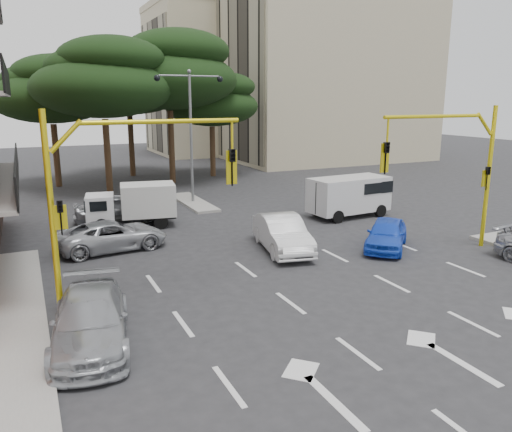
% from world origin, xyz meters
% --- Properties ---
extents(ground, '(120.00, 120.00, 0.00)m').
position_xyz_m(ground, '(0.00, 0.00, 0.00)').
color(ground, '#28282B').
rests_on(ground, ground).
extents(median_strip, '(1.40, 6.00, 0.15)m').
position_xyz_m(median_strip, '(0.00, 16.00, 0.07)').
color(median_strip, gray).
rests_on(median_strip, ground).
extents(apartment_beige_near, '(20.20, 12.15, 18.70)m').
position_xyz_m(apartment_beige_near, '(19.95, 32.00, 9.35)').
color(apartment_beige_near, '#BFB18F').
rests_on(apartment_beige_near, ground).
extents(apartment_beige_far, '(16.20, 12.15, 16.70)m').
position_xyz_m(apartment_beige_far, '(12.95, 44.00, 8.35)').
color(apartment_beige_far, '#BFB18F').
rests_on(apartment_beige_far, ground).
extents(pine_left_near, '(9.15, 9.15, 10.23)m').
position_xyz_m(pine_left_near, '(-3.94, 21.96, 7.60)').
color(pine_left_near, '#382616').
rests_on(pine_left_near, ground).
extents(pine_center, '(9.98, 9.98, 11.16)m').
position_xyz_m(pine_center, '(1.06, 23.96, 8.30)').
color(pine_center, '#382616').
rests_on(pine_center, ground).
extents(pine_left_far, '(8.32, 8.32, 9.30)m').
position_xyz_m(pine_left_far, '(-6.94, 25.96, 6.91)').
color(pine_left_far, '#382616').
rests_on(pine_left_far, ground).
extents(pine_right, '(7.49, 7.49, 8.37)m').
position_xyz_m(pine_right, '(5.06, 25.96, 6.22)').
color(pine_right, '#382616').
rests_on(pine_right, ground).
extents(pine_back, '(9.15, 9.15, 10.23)m').
position_xyz_m(pine_back, '(-0.94, 28.96, 7.60)').
color(pine_back, '#382616').
rests_on(pine_back, ground).
extents(signal_mast_right, '(5.79, 0.37, 6.00)m').
position_xyz_m(signal_mast_right, '(6.80, 1.99, 3.88)').
color(signal_mast_right, yellow).
rests_on(signal_mast_right, ground).
extents(signal_mast_left, '(5.79, 0.37, 6.00)m').
position_xyz_m(signal_mast_left, '(-6.80, 1.99, 3.88)').
color(signal_mast_left, yellow).
rests_on(signal_mast_left, ground).
extents(street_lamp_center, '(4.16, 0.36, 7.77)m').
position_xyz_m(street_lamp_center, '(0.00, 16.00, 5.43)').
color(street_lamp_center, slate).
rests_on(street_lamp_center, median_strip).
extents(car_white_hatch, '(2.44, 4.73, 1.48)m').
position_xyz_m(car_white_hatch, '(0.39, 5.06, 0.74)').
color(car_white_hatch, silver).
rests_on(car_white_hatch, ground).
extents(car_blue_compact, '(3.77, 3.76, 1.29)m').
position_xyz_m(car_blue_compact, '(4.55, 3.43, 0.65)').
color(car_blue_compact, blue).
rests_on(car_blue_compact, ground).
extents(car_silver_wagon, '(2.61, 4.89, 1.35)m').
position_xyz_m(car_silver_wagon, '(-8.00, -0.15, 0.67)').
color(car_silver_wagon, '#A0A3A7').
rests_on(car_silver_wagon, ground).
extents(car_silver_cross_a, '(4.72, 2.58, 1.26)m').
position_xyz_m(car_silver_cross_a, '(-6.07, 8.18, 0.63)').
color(car_silver_cross_a, '#ABAEB4').
rests_on(car_silver_cross_a, ground).
extents(car_silver_cross_b, '(4.51, 2.07, 1.50)m').
position_xyz_m(car_silver_cross_b, '(-5.00, 13.00, 0.75)').
color(car_silver_cross_b, '#97999E').
rests_on(car_silver_cross_b, ground).
extents(van_white, '(4.52, 2.30, 2.19)m').
position_xyz_m(van_white, '(6.60, 9.09, 1.10)').
color(van_white, silver).
rests_on(van_white, ground).
extents(box_truck_a, '(4.61, 2.55, 2.15)m').
position_xyz_m(box_truck_a, '(-4.50, 11.75, 1.07)').
color(box_truck_a, white).
rests_on(box_truck_a, ground).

